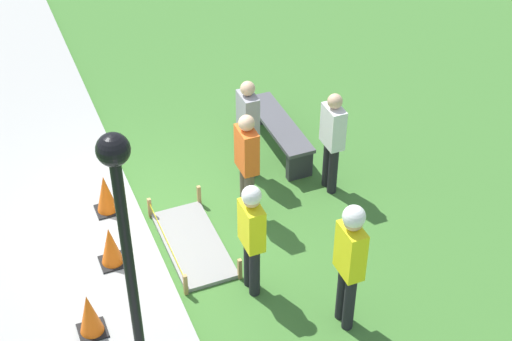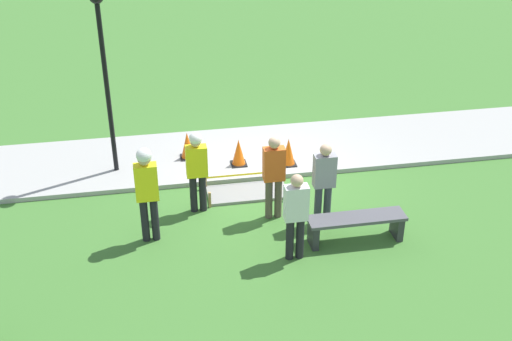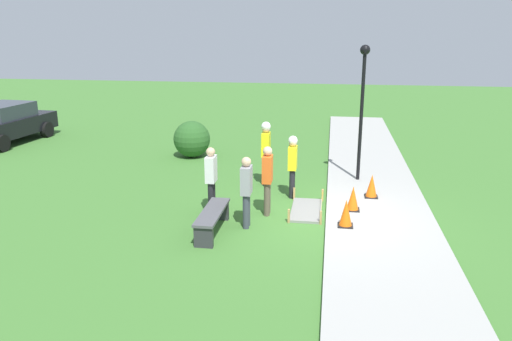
% 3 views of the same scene
% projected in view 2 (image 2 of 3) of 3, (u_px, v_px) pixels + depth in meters
% --- Properties ---
extents(ground_plane, '(60.00, 60.00, 0.00)m').
position_uv_depth(ground_plane, '(270.00, 180.00, 13.63)').
color(ground_plane, '#3D702D').
extents(sidewalk, '(28.00, 2.53, 0.10)m').
position_uv_depth(sidewalk, '(259.00, 151.00, 14.70)').
color(sidewalk, '#9E9E99').
rests_on(sidewalk, ground_plane).
extents(wet_concrete_patch, '(1.68, 0.79, 0.33)m').
position_uv_depth(wet_concrete_patch, '(247.00, 192.00, 13.10)').
color(wet_concrete_patch, gray).
rests_on(wet_concrete_patch, ground_plane).
extents(traffic_cone_near_patch, '(0.34, 0.34, 0.62)m').
position_uv_depth(traffic_cone_near_patch, '(288.00, 152.00, 13.89)').
color(traffic_cone_near_patch, black).
rests_on(traffic_cone_near_patch, sidewalk).
extents(traffic_cone_far_patch, '(0.34, 0.34, 0.60)m').
position_uv_depth(traffic_cone_far_patch, '(239.00, 152.00, 13.89)').
color(traffic_cone_far_patch, black).
rests_on(traffic_cone_far_patch, sidewalk).
extents(traffic_cone_sidewalk_edge, '(0.34, 0.34, 0.61)m').
position_uv_depth(traffic_cone_sidewalk_edge, '(187.00, 145.00, 14.17)').
color(traffic_cone_sidewalk_edge, black).
rests_on(traffic_cone_sidewalk_edge, sidewalk).
extents(park_bench, '(1.77, 0.44, 0.51)m').
position_uv_depth(park_bench, '(356.00, 224.00, 11.49)').
color(park_bench, '#2D2D33').
rests_on(park_bench, ground_plane).
extents(worker_supervisor, '(0.40, 0.27, 1.85)m').
position_uv_depth(worker_supervisor, '(147.00, 186.00, 11.16)').
color(worker_supervisor, black).
rests_on(worker_supervisor, ground_plane).
extents(worker_assistant, '(0.40, 0.24, 1.68)m').
position_uv_depth(worker_assistant, '(197.00, 166.00, 12.09)').
color(worker_assistant, black).
rests_on(worker_assistant, ground_plane).
extents(bystander_in_orange_shirt, '(0.40, 0.22, 1.70)m').
position_uv_depth(bystander_in_orange_shirt, '(274.00, 173.00, 11.90)').
color(bystander_in_orange_shirt, brown).
rests_on(bystander_in_orange_shirt, ground_plane).
extents(bystander_in_gray_shirt, '(0.40, 0.22, 1.65)m').
position_uv_depth(bystander_in_gray_shirt, '(296.00, 212.00, 10.76)').
color(bystander_in_gray_shirt, black).
rests_on(bystander_in_gray_shirt, ground_plane).
extents(bystander_in_white_shirt, '(0.40, 0.22, 1.65)m').
position_uv_depth(bystander_in_white_shirt, '(324.00, 180.00, 11.74)').
color(bystander_in_white_shirt, '#383D47').
rests_on(bystander_in_white_shirt, ground_plane).
extents(lamppost_near, '(0.28, 0.28, 3.84)m').
position_uv_depth(lamppost_near, '(103.00, 57.00, 12.61)').
color(lamppost_near, black).
rests_on(lamppost_near, sidewalk).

